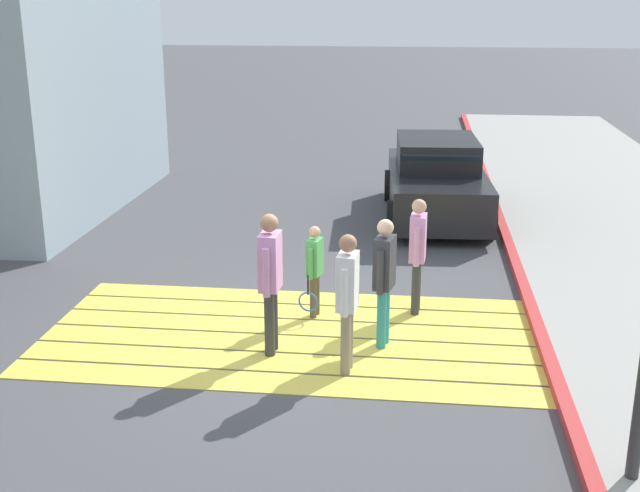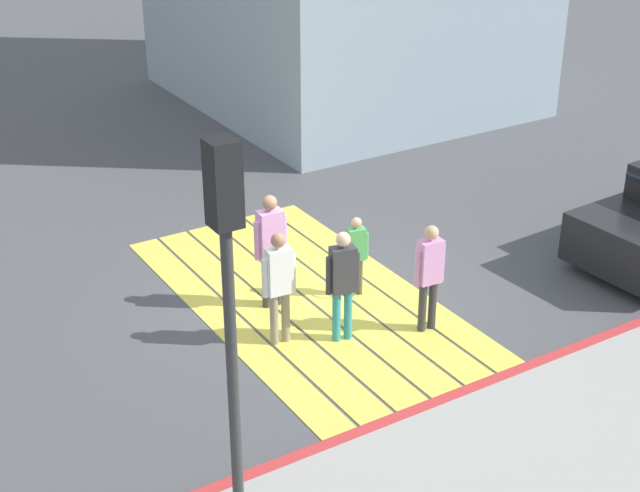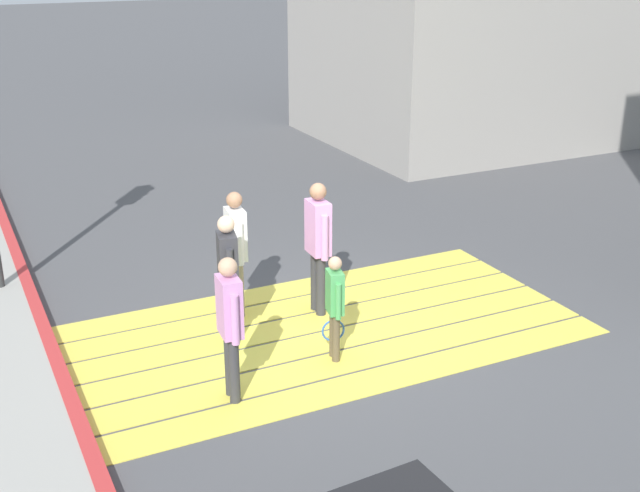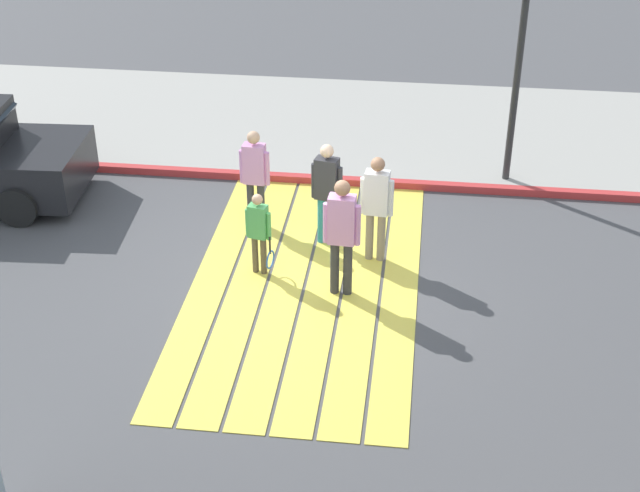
# 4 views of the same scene
# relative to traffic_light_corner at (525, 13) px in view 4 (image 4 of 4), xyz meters

# --- Properties ---
(ground_plane) EXTENTS (120.00, 120.00, 0.00)m
(ground_plane) POSITION_rel_traffic_light_corner_xyz_m (3.58, -3.03, -3.04)
(ground_plane) COLOR #4C4C4F
(crosswalk_stripes) EXTENTS (6.40, 3.25, 0.01)m
(crosswalk_stripes) POSITION_rel_traffic_light_corner_xyz_m (3.58, -3.03, -3.03)
(crosswalk_stripes) COLOR #EAD64C
(crosswalk_stripes) RESTS_ON ground
(sidewalk_west) EXTENTS (4.80, 40.00, 0.12)m
(sidewalk_west) POSITION_rel_traffic_light_corner_xyz_m (-2.02, -3.03, -2.98)
(sidewalk_west) COLOR #9E9B93
(sidewalk_west) RESTS_ON ground
(curb_painted) EXTENTS (0.16, 40.00, 0.13)m
(curb_painted) POSITION_rel_traffic_light_corner_xyz_m (0.33, -3.03, -2.97)
(curb_painted) COLOR #BC3333
(curb_painted) RESTS_ON ground
(traffic_light_corner) EXTENTS (0.39, 0.28, 4.24)m
(traffic_light_corner) POSITION_rel_traffic_light_corner_xyz_m (0.00, 0.00, 0.00)
(traffic_light_corner) COLOR #2D2D2D
(traffic_light_corner) RESTS_ON ground
(pedestrian_adult_lead) EXTENTS (0.24, 0.48, 1.64)m
(pedestrian_adult_lead) POSITION_rel_traffic_light_corner_xyz_m (1.94, -4.03, -2.08)
(pedestrian_adult_lead) COLOR #333338
(pedestrian_adult_lead) RESTS_ON ground
(pedestrian_adult_trailing) EXTENTS (0.28, 0.48, 1.67)m
(pedestrian_adult_trailing) POSITION_rel_traffic_light_corner_xyz_m (2.35, -2.85, -2.06)
(pedestrian_adult_trailing) COLOR teal
(pedestrian_adult_trailing) RESTS_ON ground
(pedestrian_adult_side) EXTENTS (0.25, 0.50, 1.69)m
(pedestrian_adult_side) POSITION_rel_traffic_light_corner_xyz_m (2.74, -2.08, -2.05)
(pedestrian_adult_side) COLOR gray
(pedestrian_adult_side) RESTS_ON ground
(pedestrian_teen_behind) EXTENTS (0.25, 0.52, 1.79)m
(pedestrian_teen_behind) POSITION_rel_traffic_light_corner_xyz_m (3.72, -2.49, -1.99)
(pedestrian_teen_behind) COLOR #333338
(pedestrian_teen_behind) RESTS_ON ground
(pedestrian_child_with_racket) EXTENTS (0.32, 0.41, 1.30)m
(pedestrian_child_with_racket) POSITION_rel_traffic_light_corner_xyz_m (3.33, -3.72, -2.30)
(pedestrian_child_with_racket) COLOR brown
(pedestrian_child_with_racket) RESTS_ON ground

